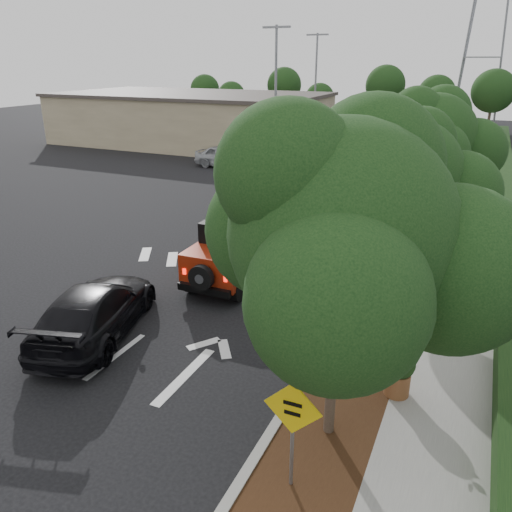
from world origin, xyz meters
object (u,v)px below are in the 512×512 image
Objects in this scene: red_jeep at (235,249)px; speed_hump_sign at (293,421)px; black_suv_oncoming at (95,310)px; silver_suv_ahead at (305,217)px.

red_jeep is 8.92m from speed_hump_sign.
black_suv_oncoming is at bearing -111.27° from red_jeep.
silver_suv_ahead is at bearing 107.02° from speed_hump_sign.
red_jeep is at bearing -91.33° from silver_suv_ahead.
silver_suv_ahead is (0.56, 5.43, -0.36)m from red_jeep.
black_suv_oncoming is (-2.30, -10.17, 0.01)m from silver_suv_ahead.
black_suv_oncoming is (-1.73, -4.74, -0.36)m from red_jeep.
silver_suv_ahead is at bearing -119.08° from black_suv_oncoming.
speed_hump_sign reaches higher than red_jeep.
speed_hump_sign is (4.26, -12.92, 0.75)m from silver_suv_ahead.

